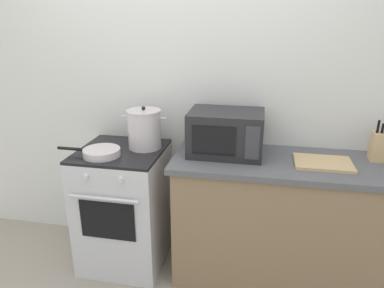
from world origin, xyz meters
The scene contains 9 objects.
back_wall centered at (0.30, 0.97, 1.25)m, with size 4.40×0.10×2.50m, color silver.
lower_cabinet_right centered at (0.90, 0.62, 0.44)m, with size 1.64×0.56×0.88m, color #8C7051.
countertop_right centered at (0.90, 0.62, 0.90)m, with size 1.70×0.60×0.04m, color #59595E.
stove centered at (-0.35, 0.60, 0.46)m, with size 0.60×0.64×0.92m.
stock_pot centered at (-0.19, 0.68, 1.06)m, with size 0.33×0.24×0.31m.
frying_pan centered at (-0.44, 0.47, 0.95)m, with size 0.45×0.25×0.05m.
microwave centered at (0.39, 0.68, 1.07)m, with size 0.50×0.37×0.30m.
cutting_board centered at (1.03, 0.60, 0.93)m, with size 0.36×0.26×0.02m, color tan.
knife_block centered at (1.41, 0.74, 1.02)m, with size 0.13×0.10×0.27m.
Camera 1 is at (0.61, -1.62, 1.80)m, focal length 33.03 mm.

